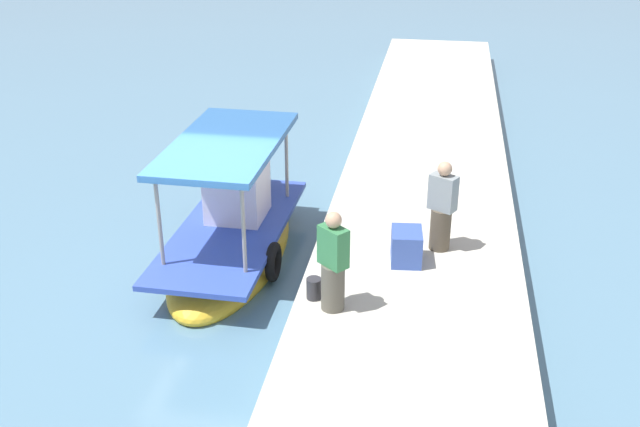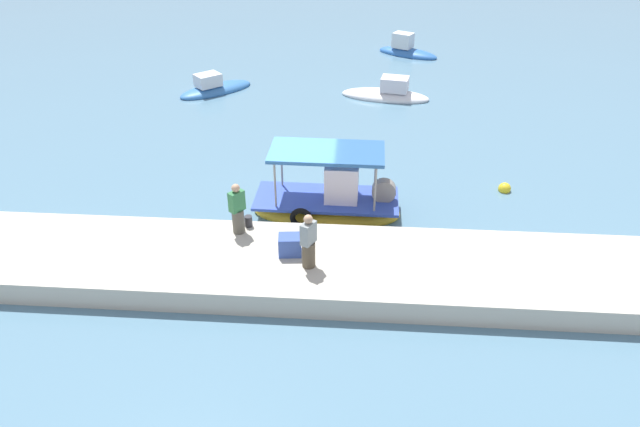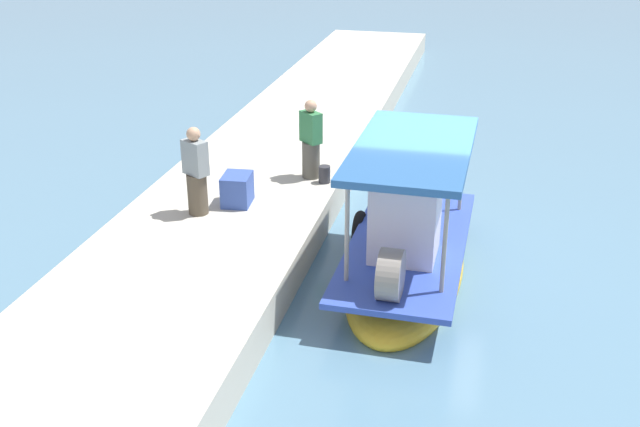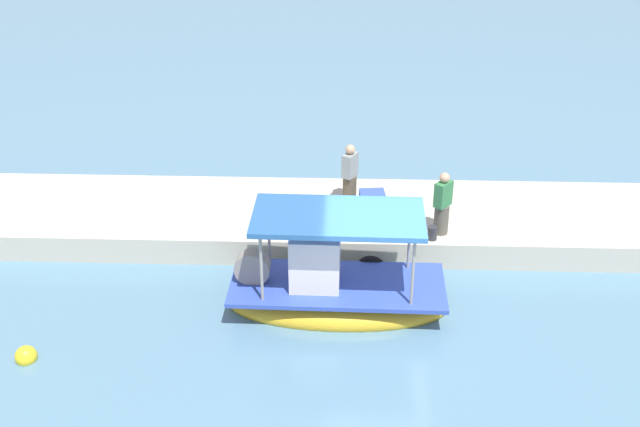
{
  "view_description": "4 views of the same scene",
  "coord_description": "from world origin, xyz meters",
  "px_view_note": "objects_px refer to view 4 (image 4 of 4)",
  "views": [
    {
      "loc": [
        -11.4,
        -4.03,
        7.04
      ],
      "look_at": [
        1.59,
        -1.84,
        0.79
      ],
      "focal_mm": 42.03,
      "sensor_mm": 36.0,
      "label": 1
    },
    {
      "loc": [
        1.99,
        -17.39,
        10.49
      ],
      "look_at": [
        0.87,
        -1.95,
        1.07
      ],
      "focal_mm": 32.87,
      "sensor_mm": 36.0,
      "label": 2
    },
    {
      "loc": [
        12.83,
        1.03,
        6.43
      ],
      "look_at": [
        1.49,
        -1.66,
        1.27
      ],
      "focal_mm": 42.78,
      "sensor_mm": 36.0,
      "label": 3
    },
    {
      "loc": [
        0.83,
        14.65,
        10.41
      ],
      "look_at": [
        1.45,
        -2.52,
        1.2
      ],
      "focal_mm": 44.13,
      "sensor_mm": 36.0,
      "label": 4
    }
  ],
  "objects_px": {
    "fisherman_by_crate": "(442,206)",
    "mooring_bollard": "(432,233)",
    "fisherman_near_bollard": "(350,177)",
    "marker_buoy": "(26,356)",
    "cargo_crate": "(372,202)",
    "main_fishing_boat": "(333,290)"
  },
  "relations": [
    {
      "from": "cargo_crate",
      "to": "mooring_bollard",
      "type": "bearing_deg",
      "value": 136.74
    },
    {
      "from": "main_fishing_boat",
      "to": "mooring_bollard",
      "type": "relative_size",
      "value": 14.33
    },
    {
      "from": "fisherman_by_crate",
      "to": "marker_buoy",
      "type": "bearing_deg",
      "value": 26.53
    },
    {
      "from": "fisherman_near_bollard",
      "to": "fisherman_by_crate",
      "type": "bearing_deg",
      "value": 145.16
    },
    {
      "from": "cargo_crate",
      "to": "fisherman_by_crate",
      "type": "bearing_deg",
      "value": 148.69
    },
    {
      "from": "mooring_bollard",
      "to": "marker_buoy",
      "type": "relative_size",
      "value": 0.77
    },
    {
      "from": "mooring_bollard",
      "to": "fisherman_by_crate",
      "type": "bearing_deg",
      "value": -124.74
    },
    {
      "from": "cargo_crate",
      "to": "marker_buoy",
      "type": "height_order",
      "value": "cargo_crate"
    },
    {
      "from": "fisherman_by_crate",
      "to": "mooring_bollard",
      "type": "height_order",
      "value": "fisherman_by_crate"
    },
    {
      "from": "fisherman_near_bollard",
      "to": "mooring_bollard",
      "type": "bearing_deg",
      "value": 136.68
    },
    {
      "from": "main_fishing_boat",
      "to": "fisherman_near_bollard",
      "type": "distance_m",
      "value": 4.07
    },
    {
      "from": "mooring_bollard",
      "to": "marker_buoy",
      "type": "bearing_deg",
      "value": 25.35
    },
    {
      "from": "fisherman_near_bollard",
      "to": "cargo_crate",
      "type": "xyz_separation_m",
      "value": [
        -0.59,
        0.56,
        -0.46
      ]
    },
    {
      "from": "cargo_crate",
      "to": "main_fishing_boat",
      "type": "bearing_deg",
      "value": 74.5
    },
    {
      "from": "cargo_crate",
      "to": "fisherman_near_bollard",
      "type": "bearing_deg",
      "value": -43.46
    },
    {
      "from": "fisherman_by_crate",
      "to": "mooring_bollard",
      "type": "distance_m",
      "value": 0.71
    },
    {
      "from": "fisherman_by_crate",
      "to": "main_fishing_boat",
      "type": "bearing_deg",
      "value": 41.77
    },
    {
      "from": "mooring_bollard",
      "to": "cargo_crate",
      "type": "distance_m",
      "value": 2.0
    },
    {
      "from": "fisherman_by_crate",
      "to": "marker_buoy",
      "type": "distance_m",
      "value": 10.12
    },
    {
      "from": "fisherman_by_crate",
      "to": "marker_buoy",
      "type": "height_order",
      "value": "fisherman_by_crate"
    },
    {
      "from": "fisherman_near_bollard",
      "to": "fisherman_by_crate",
      "type": "distance_m",
      "value": 2.78
    },
    {
      "from": "fisherman_by_crate",
      "to": "mooring_bollard",
      "type": "relative_size",
      "value": 4.67
    }
  ]
}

